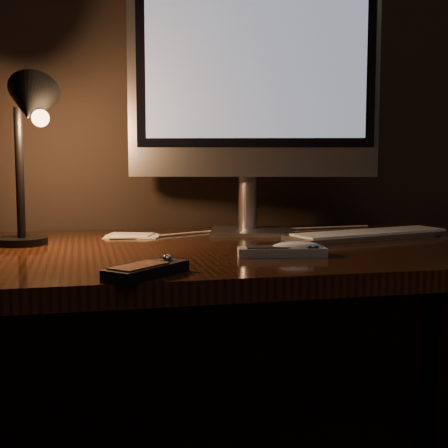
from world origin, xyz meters
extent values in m
cube|color=black|center=(0.00, 2.26, 1.35)|extent=(4.00, 0.02, 2.70)
cube|color=#351A0C|center=(0.00, 1.85, 0.73)|extent=(1.60, 0.75, 0.04)
cube|color=black|center=(0.75, 2.18, 0.35)|extent=(0.06, 0.06, 0.71)
cube|color=black|center=(0.00, 2.20, 0.45)|extent=(1.48, 0.02, 0.51)
cube|color=silver|center=(0.12, 2.07, 0.75)|extent=(0.24, 0.23, 0.01)
cylinder|color=silver|center=(0.12, 2.10, 0.83)|extent=(0.06, 0.06, 0.14)
cube|color=silver|center=(0.12, 2.06, 1.15)|extent=(0.61, 0.20, 0.51)
cube|color=black|center=(0.12, 2.04, 1.18)|extent=(0.57, 0.16, 0.43)
cube|color=#8495B4|center=(0.12, 2.04, 1.18)|extent=(0.52, 0.14, 0.38)
cube|color=silver|center=(0.38, 1.91, 0.76)|extent=(0.45, 0.22, 0.02)
ellipsoid|color=white|center=(0.11, 1.69, 0.76)|extent=(0.11, 0.07, 0.02)
cube|color=black|center=(-0.20, 1.53, 0.76)|extent=(0.15, 0.15, 0.02)
cube|color=brown|center=(-0.20, 1.53, 0.77)|extent=(0.10, 0.10, 0.00)
sphere|color=silver|center=(-0.20, 1.53, 0.77)|extent=(0.02, 0.02, 0.02)
cube|color=#9B9DA1|center=(0.08, 1.68, 0.76)|extent=(0.18, 0.07, 0.02)
cube|color=black|center=(0.08, 1.68, 0.77)|extent=(0.14, 0.06, 0.00)
cylinder|color=red|center=(0.08, 1.68, 0.77)|extent=(0.01, 0.01, 0.00)
cylinder|color=#0C8C19|center=(0.08, 1.68, 0.77)|extent=(0.01, 0.01, 0.00)
cylinder|color=gold|center=(0.08, 1.68, 0.77)|extent=(0.01, 0.01, 0.00)
cylinder|color=#1433BF|center=(0.08, 1.68, 0.77)|extent=(0.01, 0.01, 0.00)
cube|color=white|center=(-0.18, 2.06, 0.75)|extent=(0.14, 0.11, 0.01)
cylinder|color=black|center=(-0.43, 1.97, 0.76)|extent=(0.14, 0.14, 0.02)
cylinder|color=black|center=(-0.43, 1.97, 0.91)|extent=(0.02, 0.02, 0.28)
cone|color=black|center=(-0.40, 1.93, 1.05)|extent=(0.13, 0.16, 0.14)
sphere|color=#FFB266|center=(-0.38, 1.91, 1.02)|extent=(0.04, 0.04, 0.04)
cylinder|color=white|center=(0.17, 2.10, 0.75)|extent=(0.60, 0.15, 0.01)
camera|label=1|loc=(-0.30, 0.54, 0.94)|focal=50.00mm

